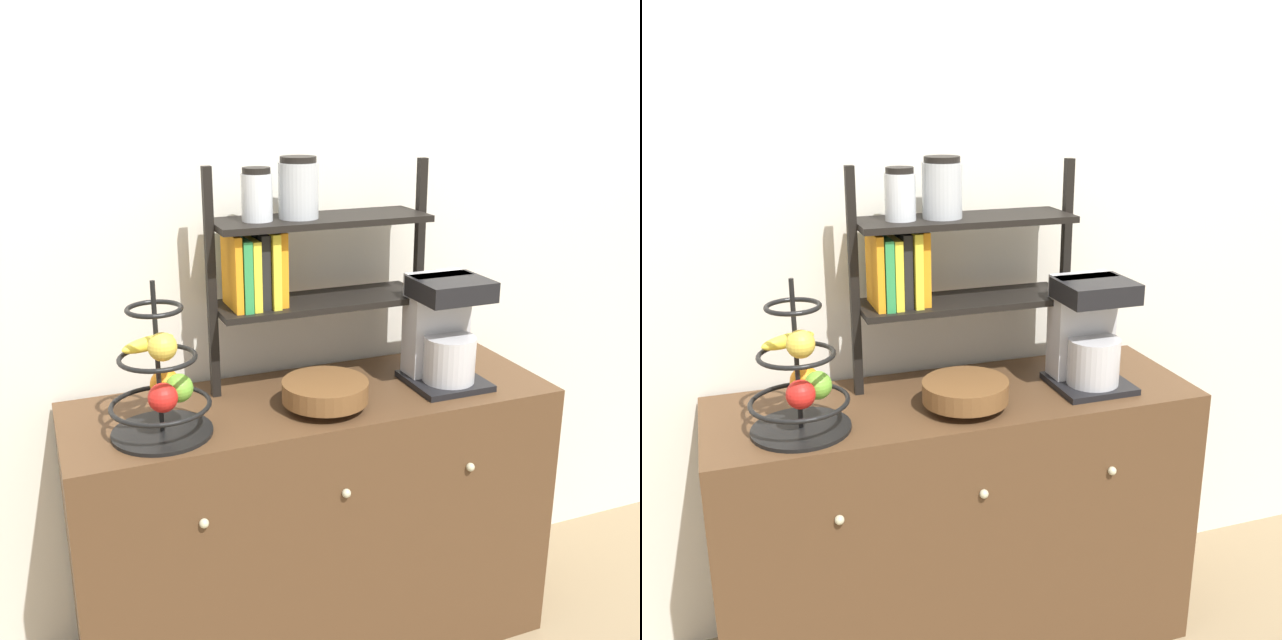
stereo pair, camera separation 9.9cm
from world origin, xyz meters
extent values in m
cube|color=silver|center=(0.00, 0.50, 1.30)|extent=(7.00, 0.05, 2.60)
cube|color=#4C331E|center=(0.00, 0.23, 0.41)|extent=(1.36, 0.45, 0.81)
sphere|color=#B2AD8C|center=(-0.37, -0.01, 0.63)|extent=(0.02, 0.02, 0.02)
sphere|color=#B2AD8C|center=(0.00, -0.01, 0.63)|extent=(0.02, 0.02, 0.02)
sphere|color=#B2AD8C|center=(0.37, -0.01, 0.63)|extent=(0.02, 0.02, 0.02)
cube|color=black|center=(0.39, 0.17, 0.82)|extent=(0.21, 0.22, 0.02)
cube|color=#B7B7BC|center=(0.39, 0.23, 0.98)|extent=(0.18, 0.09, 0.30)
cylinder|color=#B7B7BC|center=(0.39, 0.15, 0.90)|extent=(0.15, 0.15, 0.13)
cube|color=black|center=(0.39, 0.16, 1.10)|extent=(0.20, 0.17, 0.06)
cylinder|color=black|center=(-0.43, 0.14, 0.82)|extent=(0.25, 0.25, 0.01)
cylinder|color=black|center=(-0.43, 0.14, 1.02)|extent=(0.01, 0.01, 0.38)
torus|color=black|center=(-0.43, 0.14, 0.89)|extent=(0.25, 0.25, 0.01)
torus|color=black|center=(-0.43, 0.14, 1.02)|extent=(0.19, 0.19, 0.01)
torus|color=black|center=(-0.43, 0.14, 1.14)|extent=(0.14, 0.14, 0.01)
sphere|color=red|center=(-0.43, 0.10, 0.93)|extent=(0.07, 0.07, 0.07)
sphere|color=#6BAD33|center=(-0.39, 0.15, 0.93)|extent=(0.07, 0.07, 0.07)
sphere|color=orange|center=(-0.41, 0.18, 0.93)|extent=(0.08, 0.08, 0.08)
ellipsoid|color=yellow|center=(-0.45, 0.19, 1.04)|extent=(0.15, 0.10, 0.04)
sphere|color=gold|center=(-0.42, 0.12, 1.05)|extent=(0.07, 0.07, 0.07)
cylinder|color=brown|center=(0.00, 0.14, 0.83)|extent=(0.13, 0.13, 0.02)
cylinder|color=brown|center=(0.00, 0.14, 0.86)|extent=(0.23, 0.23, 0.05)
cube|color=black|center=(-0.25, 0.33, 1.13)|extent=(0.02, 0.02, 0.63)
cube|color=black|center=(0.38, 0.33, 1.13)|extent=(0.02, 0.02, 0.63)
cube|color=black|center=(0.06, 0.33, 1.05)|extent=(0.60, 0.20, 0.02)
cube|color=black|center=(0.06, 0.33, 1.29)|extent=(0.60, 0.20, 0.02)
cube|color=orange|center=(-0.19, 0.33, 1.17)|extent=(0.02, 0.15, 0.21)
cube|color=#2D8C47|center=(-0.17, 0.33, 1.16)|extent=(0.02, 0.16, 0.19)
cube|color=yellow|center=(-0.14, 0.33, 1.16)|extent=(0.02, 0.15, 0.19)
cube|color=black|center=(-0.11, 0.33, 1.16)|extent=(0.02, 0.12, 0.20)
cube|color=yellow|center=(-0.09, 0.33, 1.17)|extent=(0.02, 0.15, 0.21)
cube|color=orange|center=(-0.06, 0.33, 1.17)|extent=(0.02, 0.12, 0.21)
cylinder|color=silver|center=(-0.12, 0.33, 1.36)|extent=(0.08, 0.08, 0.12)
cylinder|color=black|center=(-0.12, 0.33, 1.43)|extent=(0.07, 0.07, 0.02)
cylinder|color=#ADB2B7|center=(0.00, 0.33, 1.37)|extent=(0.11, 0.11, 0.15)
cylinder|color=black|center=(0.00, 0.33, 1.45)|extent=(0.10, 0.10, 0.02)
camera|label=1|loc=(-0.70, -1.57, 1.64)|focal=42.00mm
camera|label=2|loc=(-0.61, -1.60, 1.64)|focal=42.00mm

